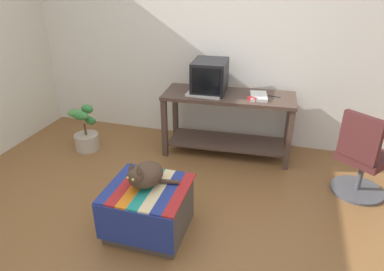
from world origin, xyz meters
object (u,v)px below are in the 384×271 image
Objects in this scene: desk at (228,114)px; office_chair at (361,160)px; cat at (145,175)px; ottoman_with_blanket at (149,209)px; tv_monitor at (210,77)px; keyboard at (204,95)px; stapler at (252,99)px; book at (259,96)px; potted_plant at (85,133)px.

desk is 1.73× the size of office_chair.
ottoman_with_blanket is at bearing -24.77° from cat.
ottoman_with_blanket is (-0.13, -1.61, -0.72)m from tv_monitor.
keyboard is 0.45× the size of office_chair.
desk reaches higher than ottoman_with_blanket.
book is at bearing 3.07° from stapler.
keyboard is at bearing 25.81° from office_chair.
potted_plant is 2.08m from stapler.
office_chair is 1.25m from stapler.
book reaches higher than cat.
stapler is at bearing 2.26° from keyboard.
desk reaches higher than cat.
book is 1.79m from ottoman_with_blanket.
office_chair is (1.66, -0.53, -0.55)m from tv_monitor.
tv_monitor is at bearing 100.99° from cat.
desk is 1.60m from cat.
keyboard is 0.60× the size of ottoman_with_blanket.
book reaches higher than desk.
potted_plant is (-1.70, -0.41, -0.30)m from desk.
book is 2.72× the size of stapler.
desk is 0.43m from book.
potted_plant is at bearing 155.41° from cat.
keyboard is at bearing 118.96° from stapler.
cat is at bearing -107.63° from desk.
cat is at bearing 138.61° from ottoman_with_blanket.
desk is 5.14× the size of book.
potted_plant is at bearing 126.17° from stapler.
desk is at bearing 92.29° from cat.
desk is 3.84× the size of keyboard.
stapler is at bearing 7.69° from potted_plant.
book is at bearing -9.01° from tv_monitor.
book is at bearing 13.94° from office_chair.
ottoman_with_blanket is 6.02× the size of stapler.
desk is 1.78m from potted_plant.
keyboard is (-0.27, -0.14, 0.25)m from desk.
desk is at bearing 13.43° from potted_plant.
keyboard is 1.76m from office_chair.
stapler is (-0.05, -0.12, 0.00)m from book.
stapler is at bearing -124.34° from book.
desk is 1.51m from office_chair.
book is (0.61, 0.12, 0.01)m from keyboard.
desk is at bearing 92.60° from stapler.
ottoman_with_blanket is at bearing 68.70° from office_chair.
ottoman_with_blanket is 2.09m from office_chair.
book is at bearing 12.99° from keyboard.
tv_monitor is 0.25m from keyboard.
cat is (-0.40, -1.55, 0.03)m from desk.
cat is 1.59m from stapler.
office_chair is at bearing -1.65° from potted_plant.
book is 0.69× the size of cat.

